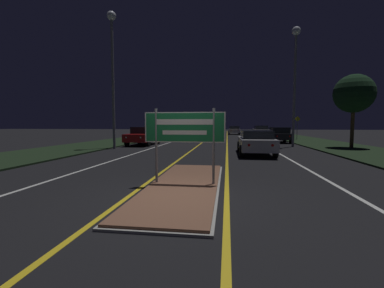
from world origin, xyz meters
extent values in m
plane|color=black|center=(0.00, 0.00, 0.00)|extent=(160.00, 160.00, 0.00)
cube|color=#999993|center=(0.00, 1.01, 0.03)|extent=(1.93, 6.33, 0.05)
cube|color=brown|center=(0.00, 1.01, 0.05)|extent=(1.81, 6.21, 0.10)
cube|color=black|center=(-9.50, 20.00, 0.04)|extent=(5.00, 100.00, 0.08)
cube|color=black|center=(9.50, 20.00, 0.04)|extent=(5.00, 100.00, 0.08)
cube|color=gold|center=(-1.16, 25.00, 0.00)|extent=(0.12, 70.00, 0.01)
cube|color=gold|center=(1.16, 25.00, 0.00)|extent=(0.12, 70.00, 0.01)
cube|color=silver|center=(-4.20, 25.00, 0.00)|extent=(0.12, 70.00, 0.01)
cube|color=silver|center=(4.20, 25.00, 0.00)|extent=(0.12, 70.00, 0.01)
cube|color=silver|center=(-7.20, 25.00, 0.00)|extent=(0.10, 70.00, 0.01)
cube|color=silver|center=(7.20, 25.00, 0.00)|extent=(0.10, 70.00, 0.01)
cylinder|color=gray|center=(-0.79, 1.01, 1.12)|extent=(0.07, 0.07, 2.05)
cylinder|color=gray|center=(0.79, 1.01, 1.12)|extent=(0.07, 0.07, 2.05)
cube|color=#19703D|center=(0.00, 1.01, 1.64)|extent=(2.21, 0.04, 0.82)
cube|color=white|center=(0.00, 0.99, 1.64)|extent=(2.21, 0.00, 0.82)
cube|color=#19703D|center=(0.00, 0.98, 1.64)|extent=(2.14, 0.01, 0.77)
cube|color=white|center=(0.00, 0.98, 1.78)|extent=(1.54, 0.01, 0.15)
cube|color=white|center=(0.00, 0.98, 1.49)|extent=(1.21, 0.01, 0.11)
cylinder|color=gray|center=(-6.66, 11.09, 4.42)|extent=(0.18, 0.18, 8.84)
sphere|color=white|center=(-6.66, 11.09, 9.02)|extent=(0.61, 0.61, 0.61)
cylinder|color=gray|center=(6.14, 14.50, 4.21)|extent=(0.18, 0.18, 8.42)
sphere|color=white|center=(6.14, 14.50, 8.61)|extent=(0.63, 0.63, 0.63)
cube|color=#B7B7BC|center=(2.77, 9.08, 0.63)|extent=(1.79, 4.59, 0.62)
cube|color=black|center=(2.77, 8.80, 1.15)|extent=(1.57, 2.39, 0.42)
sphere|color=red|center=(2.21, 6.80, 0.71)|extent=(0.14, 0.14, 0.14)
sphere|color=red|center=(3.32, 6.80, 0.71)|extent=(0.14, 0.14, 0.14)
cylinder|color=black|center=(1.91, 10.50, 0.32)|extent=(0.22, 0.63, 0.63)
cylinder|color=black|center=(3.62, 10.50, 0.32)|extent=(0.22, 0.63, 0.63)
cylinder|color=black|center=(1.91, 7.66, 0.32)|extent=(0.22, 0.63, 0.63)
cylinder|color=black|center=(3.62, 7.66, 0.32)|extent=(0.22, 0.63, 0.63)
cube|color=black|center=(6.01, 19.27, 0.61)|extent=(1.72, 4.05, 0.56)
cube|color=black|center=(6.01, 19.03, 1.16)|extent=(1.52, 2.11, 0.55)
sphere|color=red|center=(5.48, 17.26, 0.68)|extent=(0.14, 0.14, 0.14)
sphere|color=red|center=(6.55, 17.26, 0.68)|extent=(0.14, 0.14, 0.14)
cylinder|color=black|center=(5.19, 20.52, 0.33)|extent=(0.22, 0.67, 0.67)
cylinder|color=black|center=(6.83, 20.52, 0.33)|extent=(0.22, 0.67, 0.67)
cylinder|color=black|center=(5.19, 18.01, 0.33)|extent=(0.22, 0.67, 0.67)
cylinder|color=black|center=(6.83, 18.01, 0.33)|extent=(0.22, 0.67, 0.67)
cube|color=silver|center=(5.83, 31.19, 0.70)|extent=(1.88, 4.30, 0.70)
cube|color=black|center=(5.83, 30.93, 1.29)|extent=(1.65, 2.24, 0.49)
sphere|color=red|center=(5.24, 29.06, 0.79)|extent=(0.14, 0.14, 0.14)
sphere|color=red|center=(6.41, 29.06, 0.79)|extent=(0.14, 0.14, 0.14)
cylinder|color=black|center=(4.93, 32.52, 0.35)|extent=(0.22, 0.70, 0.70)
cylinder|color=black|center=(6.73, 32.52, 0.35)|extent=(0.22, 0.70, 0.70)
cylinder|color=black|center=(4.93, 29.85, 0.35)|extent=(0.22, 0.70, 0.70)
cylinder|color=black|center=(6.73, 29.85, 0.35)|extent=(0.22, 0.70, 0.70)
cube|color=silver|center=(2.35, 38.50, 0.63)|extent=(1.81, 4.28, 0.63)
cube|color=black|center=(2.35, 38.24, 1.18)|extent=(1.59, 2.22, 0.47)
sphere|color=red|center=(1.79, 36.38, 0.71)|extent=(0.14, 0.14, 0.14)
sphere|color=red|center=(2.91, 36.38, 0.71)|extent=(0.14, 0.14, 0.14)
cylinder|color=black|center=(1.49, 39.82, 0.31)|extent=(0.22, 0.63, 0.63)
cylinder|color=black|center=(3.22, 39.82, 0.31)|extent=(0.22, 0.63, 0.63)
cylinder|color=black|center=(1.49, 37.17, 0.31)|extent=(0.22, 0.63, 0.63)
cylinder|color=black|center=(3.22, 37.17, 0.31)|extent=(0.22, 0.63, 0.63)
cube|color=maroon|center=(-5.76, 14.71, 0.65)|extent=(1.81, 4.67, 0.61)
cube|color=black|center=(-5.76, 14.99, 1.23)|extent=(1.59, 2.43, 0.54)
sphere|color=white|center=(-6.32, 12.39, 0.73)|extent=(0.14, 0.14, 0.14)
sphere|color=white|center=(-5.20, 12.39, 0.73)|extent=(0.14, 0.14, 0.14)
cylinder|color=black|center=(-6.62, 13.26, 0.35)|extent=(0.22, 0.70, 0.70)
cylinder|color=black|center=(-4.89, 13.26, 0.35)|extent=(0.22, 0.70, 0.70)
cylinder|color=black|center=(-6.62, 16.15, 0.35)|extent=(0.22, 0.70, 0.70)
cylinder|color=black|center=(-4.89, 16.15, 0.35)|extent=(0.22, 0.70, 0.70)
cylinder|color=gray|center=(8.70, 23.33, 1.22)|extent=(0.06, 0.06, 2.27)
cube|color=yellow|center=(8.70, 23.33, 2.29)|extent=(0.60, 0.02, 0.60)
cylinder|color=#4C3823|center=(9.83, 13.44, 1.66)|extent=(0.24, 0.24, 3.16)
sphere|color=black|center=(9.83, 13.44, 3.84)|extent=(2.65, 2.65, 2.65)
camera|label=1|loc=(1.15, -5.88, 1.72)|focal=24.00mm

